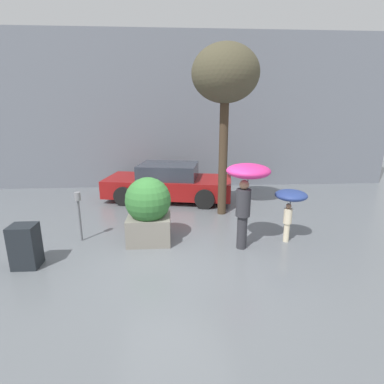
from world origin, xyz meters
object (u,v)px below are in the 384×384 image
(person_child, at_px, (291,199))
(street_tree, at_px, (225,77))
(planter_box, at_px, (148,209))
(parked_car_near, at_px, (169,183))
(parking_meter, at_px, (79,206))
(person_adult, at_px, (247,183))
(newspaper_box, at_px, (25,246))

(person_child, bearing_deg, street_tree, 74.75)
(person_child, bearing_deg, planter_box, 130.19)
(parked_car_near, bearing_deg, parking_meter, 158.91)
(person_adult, distance_m, street_tree, 3.37)
(planter_box, bearing_deg, parked_car_near, 83.12)
(planter_box, height_order, parking_meter, planter_box)
(person_child, height_order, newspaper_box, person_child)
(newspaper_box, bearing_deg, planter_box, 23.80)
(newspaper_box, bearing_deg, person_adult, 7.98)
(person_adult, xyz_separation_m, parked_car_near, (-1.81, 3.96, -0.95))
(person_child, bearing_deg, person_adult, 145.53)
(street_tree, xyz_separation_m, parking_meter, (-3.74, -1.76, -3.09))
(street_tree, bearing_deg, person_adult, -86.11)
(person_adult, distance_m, parked_car_near, 4.45)
(parked_car_near, relative_size, street_tree, 0.95)
(planter_box, bearing_deg, person_child, -2.57)
(person_child, bearing_deg, newspaper_box, 141.70)
(planter_box, relative_size, newspaper_box, 1.77)
(street_tree, distance_m, parking_meter, 5.16)
(planter_box, xyz_separation_m, parked_car_near, (0.43, 3.55, -0.23))
(planter_box, height_order, street_tree, street_tree)
(person_child, relative_size, parked_car_near, 0.27)
(person_child, height_order, parking_meter, person_child)
(planter_box, bearing_deg, person_adult, -10.37)
(street_tree, bearing_deg, planter_box, -137.22)
(person_adult, relative_size, person_child, 1.54)
(planter_box, height_order, person_adult, person_adult)
(person_child, height_order, street_tree, street_tree)
(parked_car_near, bearing_deg, newspaper_box, 159.04)
(newspaper_box, bearing_deg, parked_car_near, 58.47)
(street_tree, relative_size, parking_meter, 3.95)
(planter_box, distance_m, parked_car_near, 3.58)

